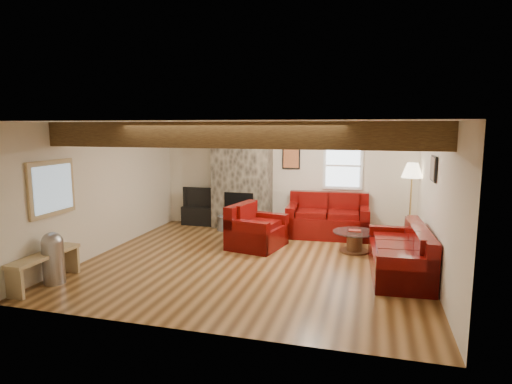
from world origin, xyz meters
TOP-DOWN VIEW (x-y plane):
  - room at (0.00, 0.00)m, footprint 8.00×8.00m
  - oak_beam at (0.00, -1.25)m, footprint 6.00×0.36m
  - chimney_breast at (-1.00, 2.49)m, footprint 1.40×0.67m
  - back_window at (1.35, 2.71)m, footprint 0.90×0.08m
  - hatch_window at (-2.96, -1.50)m, footprint 0.08×1.00m
  - ceiling_dome at (0.90, 0.90)m, footprint 0.40×0.40m
  - artwork_back at (0.15, 2.71)m, footprint 0.42×0.06m
  - artwork_right at (2.96, 0.30)m, footprint 0.06×0.55m
  - sofa_three at (2.48, 0.03)m, footprint 0.99×2.13m
  - loveseat at (1.08, 2.23)m, footprint 1.83×1.12m
  - armchair_red at (-0.21, 0.95)m, footprint 1.15×1.25m
  - coffee_table at (1.72, 1.12)m, footprint 0.84×0.84m
  - tv_cabinet at (-2.08, 2.53)m, footprint 0.92×0.37m
  - television at (-2.08, 2.53)m, footprint 0.86×0.11m
  - floor_lamp at (2.80, 2.13)m, footprint 0.43×0.43m
  - pine_bench at (-2.83, -1.92)m, footprint 0.30×1.30m
  - pedal_bin at (-2.74, -1.84)m, footprint 0.44×0.44m
  - coal_bucket at (-1.31, 2.15)m, footprint 0.38×0.38m

SIDE VIEW (x-z plane):
  - coal_bucket at x=-1.31m, z-range 0.00..0.36m
  - coffee_table at x=1.72m, z-range -0.01..0.43m
  - tv_cabinet at x=-2.08m, z-range 0.00..0.46m
  - pine_bench at x=-2.83m, z-range 0.00..0.49m
  - sofa_three at x=2.48m, z-range 0.00..0.80m
  - pedal_bin at x=-2.74m, z-range 0.00..0.82m
  - armchair_red at x=-0.21m, z-range 0.00..0.87m
  - loveseat at x=1.08m, z-range 0.00..0.95m
  - television at x=-2.08m, z-range 0.46..0.95m
  - chimney_breast at x=-1.00m, z-range -0.03..2.47m
  - room at x=0.00m, z-range -2.75..5.25m
  - floor_lamp at x=2.80m, z-range 0.60..2.29m
  - hatch_window at x=-2.96m, z-range 1.00..1.90m
  - back_window at x=1.35m, z-range 1.00..2.10m
  - artwork_back at x=0.15m, z-range 1.44..1.96m
  - artwork_right at x=2.96m, z-range 1.54..1.96m
  - oak_beam at x=0.00m, z-range 2.12..2.50m
  - ceiling_dome at x=0.90m, z-range 2.35..2.53m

